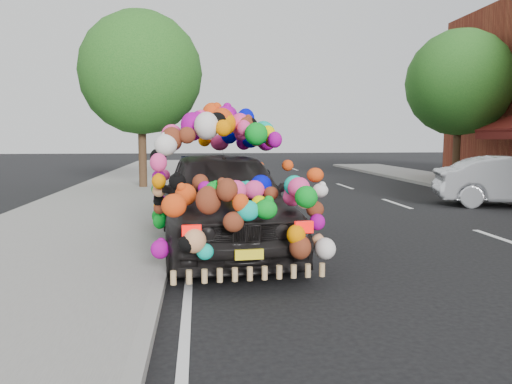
# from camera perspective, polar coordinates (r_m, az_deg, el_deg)

# --- Properties ---
(ground) EXTENTS (100.00, 100.00, 0.00)m
(ground) POSITION_cam_1_polar(r_m,az_deg,el_deg) (8.63, 6.04, -6.11)
(ground) COLOR black
(ground) RESTS_ON ground
(sidewalk) EXTENTS (4.00, 60.00, 0.12)m
(sidewalk) POSITION_cam_1_polar(r_m,az_deg,el_deg) (8.76, -22.74, -5.97)
(sidewalk) COLOR gray
(sidewalk) RESTS_ON ground
(kerb) EXTENTS (0.15, 60.00, 0.13)m
(kerb) POSITION_cam_1_polar(r_m,az_deg,el_deg) (8.43, -9.84, -6.01)
(kerb) COLOR gray
(kerb) RESTS_ON ground
(lane_markings) EXTENTS (6.00, 50.00, 0.01)m
(lane_markings) POSITION_cam_1_polar(r_m,az_deg,el_deg) (10.03, 26.63, -4.96)
(lane_markings) COLOR silver
(lane_markings) RESTS_ON ground
(tree_near_sidewalk) EXTENTS (4.20, 4.20, 6.13)m
(tree_near_sidewalk) POSITION_cam_1_polar(r_m,az_deg,el_deg) (17.96, -13.05, 13.09)
(tree_near_sidewalk) COLOR #332114
(tree_near_sidewalk) RESTS_ON ground
(tree_far_b) EXTENTS (4.00, 4.00, 5.90)m
(tree_far_b) POSITION_cam_1_polar(r_m,az_deg,el_deg) (20.81, 22.23, 11.47)
(tree_far_b) COLOR #332114
(tree_far_b) RESTS_ON ground
(plush_art_car) EXTENTS (2.72, 5.25, 2.31)m
(plush_art_car) POSITION_cam_1_polar(r_m,az_deg,el_deg) (8.19, -3.89, 1.70)
(plush_art_car) COLOR black
(plush_art_car) RESTS_ON ground
(navy_sedan) EXTENTS (2.09, 4.50, 1.27)m
(navy_sedan) POSITION_cam_1_polar(r_m,az_deg,el_deg) (14.54, -5.25, 1.49)
(navy_sedan) COLOR black
(navy_sedan) RESTS_ON ground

